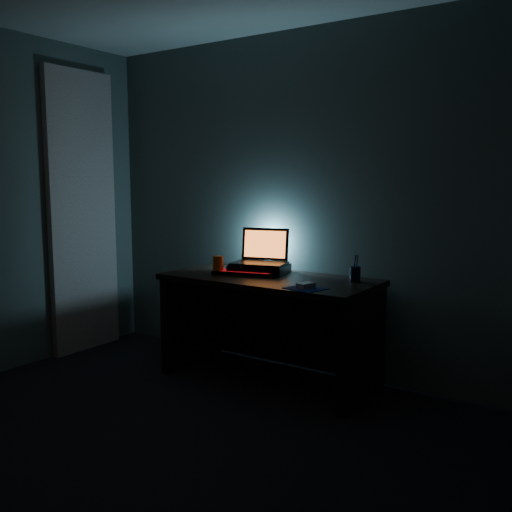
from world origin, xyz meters
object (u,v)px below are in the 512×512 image
(juice_glass, at_px, (218,265))
(keyboard, at_px, (244,273))
(pen_cup, at_px, (355,274))
(router, at_px, (240,267))
(mouse, at_px, (306,285))
(laptop, at_px, (262,256))

(juice_glass, bearing_deg, keyboard, 22.78)
(pen_cup, xyz_separation_m, router, (-0.90, -0.06, -0.03))
(mouse, bearing_deg, pen_cup, 82.02)
(keyboard, bearing_deg, mouse, -31.80)
(keyboard, height_order, pen_cup, pen_cup)
(mouse, bearing_deg, router, 168.32)
(juice_glass, bearing_deg, laptop, 50.10)
(laptop, height_order, juice_glass, laptop)
(mouse, distance_m, juice_glass, 0.81)
(keyboard, relative_size, juice_glass, 3.57)
(juice_glass, bearing_deg, router, 76.29)
(keyboard, height_order, mouse, mouse)
(mouse, distance_m, router, 0.83)
(laptop, distance_m, pen_cup, 0.74)
(pen_cup, relative_size, router, 0.58)
(mouse, bearing_deg, laptop, 158.94)
(keyboard, xyz_separation_m, juice_glass, (-0.17, -0.07, 0.05))
(pen_cup, bearing_deg, router, -176.22)
(laptop, xyz_separation_m, pen_cup, (0.74, 0.01, -0.07))
(juice_glass, relative_size, router, 0.75)
(laptop, height_order, router, laptop)
(pen_cup, relative_size, juice_glass, 0.78)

